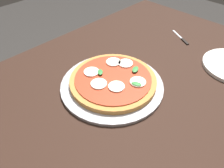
# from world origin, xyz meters

# --- Properties ---
(dining_table) EXTENTS (1.39, 0.93, 0.74)m
(dining_table) POSITION_xyz_m (0.00, 0.00, 0.64)
(dining_table) COLOR black
(dining_table) RESTS_ON ground_plane
(serving_tray) EXTENTS (0.37, 0.37, 0.01)m
(serving_tray) POSITION_xyz_m (-0.06, 0.03, 0.75)
(serving_tray) COLOR #B2B2B7
(serving_tray) RESTS_ON dining_table
(pizza) EXTENTS (0.31, 0.31, 0.03)m
(pizza) POSITION_xyz_m (-0.05, 0.03, 0.76)
(pizza) COLOR #C6843F
(pizza) RESTS_ON serving_tray
(knife) EXTENTS (0.08, 0.13, 0.01)m
(knife) POSITION_xyz_m (0.41, 0.02, 0.74)
(knife) COLOR black
(knife) RESTS_ON dining_table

